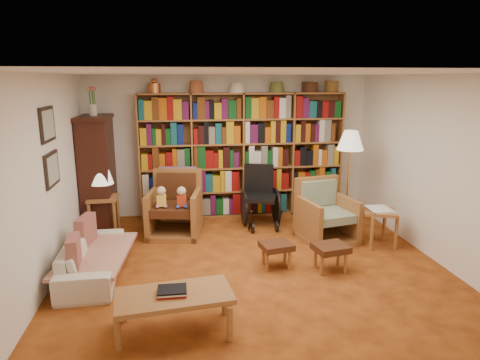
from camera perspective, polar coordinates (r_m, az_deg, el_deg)
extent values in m
plane|color=#B1561B|center=(5.74, 1.88, -11.73)|extent=(5.00, 5.00, 0.00)
plane|color=white|center=(5.20, 2.09, 14.09)|extent=(5.00, 5.00, 0.00)
plane|color=white|center=(7.76, -1.30, 4.58)|extent=(5.00, 0.00, 5.00)
plane|color=white|center=(3.02, 10.54, -9.97)|extent=(5.00, 0.00, 5.00)
plane|color=white|center=(5.48, -24.70, -0.35)|extent=(0.00, 5.00, 5.00)
plane|color=white|center=(6.27, 25.09, 1.21)|extent=(0.00, 5.00, 5.00)
cube|color=#A45F32|center=(7.66, 0.35, 3.33)|extent=(3.60, 0.30, 2.20)
cube|color=#38150F|center=(7.40, -18.40, 0.70)|extent=(0.45, 0.90, 1.80)
cube|color=#38150F|center=(7.26, -18.94, 7.88)|extent=(0.50, 0.95, 0.06)
cylinder|color=white|center=(7.25, -19.01, 8.82)|extent=(0.12, 0.12, 0.18)
cube|color=black|center=(5.66, -24.31, 6.78)|extent=(0.03, 0.52, 0.42)
cube|color=gray|center=(5.65, -24.17, 6.79)|extent=(0.01, 0.44, 0.34)
cube|color=black|center=(5.74, -23.79, 1.33)|extent=(0.03, 0.52, 0.42)
cube|color=gray|center=(5.73, -23.65, 1.33)|extent=(0.01, 0.44, 0.34)
imported|color=beige|center=(5.78, -19.07, -9.78)|extent=(1.62, 0.66, 0.47)
cube|color=beige|center=(5.74, -18.62, -9.18)|extent=(0.89, 1.51, 0.04)
cube|color=maroon|center=(6.05, -19.84, -6.61)|extent=(0.21, 0.43, 0.42)
cube|color=maroon|center=(5.41, -21.28, -9.11)|extent=(0.17, 0.41, 0.40)
cube|color=#A45F32|center=(7.15, -17.82, -2.33)|extent=(0.46, 0.46, 0.04)
cylinder|color=#A45F32|center=(7.09, -19.40, -5.12)|extent=(0.05, 0.05, 0.56)
cylinder|color=#A45F32|center=(7.02, -16.36, -5.06)|extent=(0.05, 0.05, 0.56)
cylinder|color=#A45F32|center=(7.44, -18.86, -4.20)|extent=(0.05, 0.05, 0.56)
cylinder|color=#A45F32|center=(7.38, -15.97, -4.14)|extent=(0.05, 0.05, 0.56)
cylinder|color=gold|center=(7.11, -17.89, -1.38)|extent=(0.12, 0.12, 0.21)
cone|color=beige|center=(7.06, -18.03, 0.65)|extent=(0.37, 0.37, 0.29)
cube|color=#A45F32|center=(6.98, -8.62, -6.81)|extent=(0.93, 0.96, 0.09)
cube|color=#A45F32|center=(6.90, -11.71, -4.47)|extent=(0.22, 0.83, 0.71)
cube|color=#A45F32|center=(6.89, -5.70, -4.28)|extent=(0.22, 0.83, 0.71)
cube|color=#A45F32|center=(7.20, -8.74, -2.39)|extent=(0.80, 0.23, 1.00)
cube|color=#4A2213|center=(6.82, -8.74, -3.75)|extent=(0.74, 0.80, 0.13)
cube|color=#4A2213|center=(7.06, -8.81, -0.74)|extent=(0.63, 0.22, 0.42)
cube|color=#D5384C|center=(7.16, -8.82, 0.00)|extent=(0.62, 0.18, 0.44)
cube|color=#A45F32|center=(6.78, 11.39, -7.57)|extent=(0.90, 0.92, 0.08)
cube|color=#A45F32|center=(6.58, 8.71, -5.42)|extent=(0.23, 0.78, 0.67)
cube|color=#A45F32|center=(6.80, 14.21, -5.05)|extent=(0.23, 0.78, 0.67)
cube|color=#A45F32|center=(6.96, 10.60, -3.28)|extent=(0.75, 0.24, 0.94)
cube|color=gray|center=(6.63, 11.63, -4.63)|extent=(0.71, 0.76, 0.13)
cube|color=gray|center=(6.83, 10.87, -1.69)|extent=(0.59, 0.22, 0.40)
cube|color=black|center=(7.15, 2.86, -2.36)|extent=(0.64, 0.64, 0.07)
cube|color=black|center=(7.31, 2.52, 0.24)|extent=(0.49, 0.22, 0.50)
cylinder|color=black|center=(7.26, 0.52, -3.65)|extent=(0.03, 0.62, 0.62)
cylinder|color=black|center=(7.36, 4.80, -3.45)|extent=(0.03, 0.62, 0.62)
cylinder|color=black|center=(6.95, 1.69, -6.37)|extent=(0.03, 0.18, 0.18)
cylinder|color=black|center=(7.02, 4.92, -6.19)|extent=(0.03, 0.18, 0.18)
cylinder|color=gold|center=(7.45, 13.88, -6.00)|extent=(0.27, 0.27, 0.03)
cylinder|color=gold|center=(7.26, 14.17, -0.98)|extent=(0.03, 0.03, 1.37)
cone|color=beige|center=(7.11, 14.53, 5.15)|extent=(0.43, 0.43, 0.31)
cube|color=#A45F32|center=(6.63, 18.11, -4.02)|extent=(0.57, 0.57, 0.04)
cylinder|color=#A45F32|center=(6.48, 17.17, -6.92)|extent=(0.05, 0.05, 0.51)
cylinder|color=#A45F32|center=(6.64, 20.10, -6.64)|extent=(0.05, 0.05, 0.51)
cylinder|color=#A45F32|center=(6.80, 15.84, -5.87)|extent=(0.05, 0.05, 0.51)
cylinder|color=#A45F32|center=(6.95, 18.66, -5.64)|extent=(0.05, 0.05, 0.51)
cube|color=white|center=(6.62, 18.14, -3.73)|extent=(0.41, 0.46, 0.03)
cube|color=#4A2213|center=(5.68, 4.88, -8.75)|extent=(0.45, 0.41, 0.08)
cylinder|color=#A45F32|center=(5.61, 3.62, -10.90)|extent=(0.04, 0.04, 0.26)
cylinder|color=#A45F32|center=(5.68, 6.61, -10.67)|extent=(0.04, 0.04, 0.26)
cylinder|color=#A45F32|center=(5.83, 3.13, -9.95)|extent=(0.04, 0.04, 0.26)
cylinder|color=#A45F32|center=(5.89, 6.02, -9.75)|extent=(0.04, 0.04, 0.26)
cube|color=#4A2213|center=(5.68, 12.01, -8.85)|extent=(0.48, 0.43, 0.08)
cylinder|color=#A45F32|center=(5.60, 10.84, -11.14)|extent=(0.04, 0.04, 0.27)
cylinder|color=#A45F32|center=(5.70, 13.87, -10.82)|extent=(0.04, 0.04, 0.27)
cylinder|color=#A45F32|center=(5.81, 10.03, -10.15)|extent=(0.04, 0.04, 0.27)
cylinder|color=#A45F32|center=(5.91, 12.96, -9.87)|extent=(0.04, 0.04, 0.27)
cube|color=#A45F32|center=(4.35, -8.80, -15.02)|extent=(1.18, 0.69, 0.05)
cylinder|color=#A45F32|center=(4.29, -16.02, -18.97)|extent=(0.06, 0.06, 0.35)
cylinder|color=#A45F32|center=(4.26, -1.38, -18.59)|extent=(0.06, 0.06, 0.35)
cylinder|color=#A45F32|center=(4.69, -15.26, -15.92)|extent=(0.06, 0.06, 0.35)
cylinder|color=#A45F32|center=(4.67, -2.10, -15.55)|extent=(0.06, 0.06, 0.35)
cube|color=brown|center=(4.32, -8.82, -14.41)|extent=(0.30, 0.25, 0.05)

